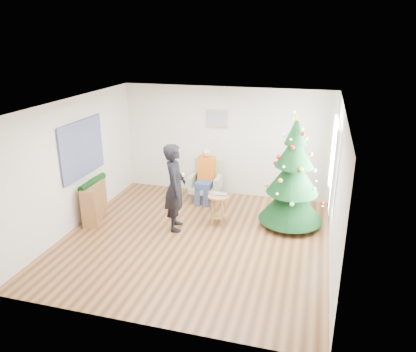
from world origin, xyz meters
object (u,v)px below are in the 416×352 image
(christmas_tree, at_px, (293,177))
(console, at_px, (94,201))
(armchair, at_px, (206,187))
(standing_man, at_px, (175,187))
(stool, at_px, (218,210))

(christmas_tree, xyz_separation_m, console, (-4.04, -0.79, -0.66))
(armchair, distance_m, standing_man, 1.63)
(standing_man, relative_size, console, 1.78)
(christmas_tree, distance_m, armchair, 2.27)
(stool, relative_size, armchair, 0.66)
(armchair, relative_size, standing_man, 0.55)
(armchair, height_order, standing_man, standing_man)
(stool, height_order, armchair, armchair)
(console, bearing_deg, standing_man, -15.75)
(standing_man, bearing_deg, armchair, -23.83)
(christmas_tree, relative_size, standing_man, 1.32)
(stool, distance_m, console, 2.64)
(christmas_tree, bearing_deg, console, -168.92)
(console, bearing_deg, armchair, 20.82)
(armchair, bearing_deg, stool, -62.70)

